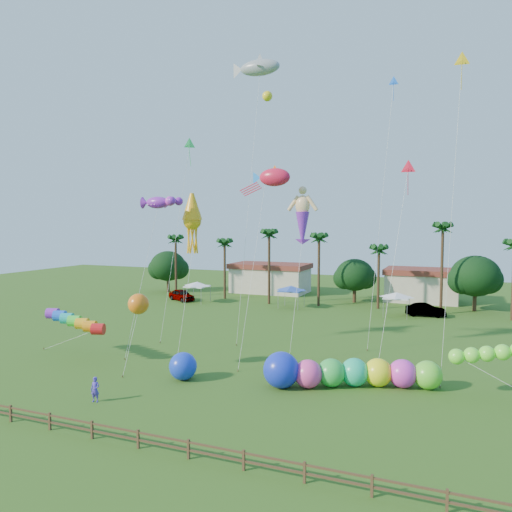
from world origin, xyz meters
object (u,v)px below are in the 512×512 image
at_px(spectator_a, 95,389).
at_px(spectator_b, 431,376).
at_px(car_a, 182,295).
at_px(car_b, 426,310).
at_px(blue_ball, 183,366).
at_px(caterpillar_inflatable, 345,372).

xyz_separation_m(spectator_a, spectator_b, (20.09, 11.31, 0.01)).
distance_m(spectator_a, spectator_b, 23.05).
bearing_deg(car_a, car_b, -61.04).
distance_m(spectator_b, blue_ball, 17.90).
relative_size(car_a, caterpillar_inflatable, 0.40).
distance_m(car_a, spectator_a, 41.75).
distance_m(car_b, blue_ball, 36.30).
xyz_separation_m(car_a, blue_ball, (19.47, -32.21, 0.20)).
height_order(car_a, spectator_a, car_a).
distance_m(caterpillar_inflatable, blue_ball, 11.86).
xyz_separation_m(spectator_b, blue_ball, (-17.13, -5.18, 0.20)).
relative_size(car_a, car_b, 1.01).
height_order(car_a, spectator_b, car_a).
xyz_separation_m(car_b, blue_ball, (-14.97, -33.07, 0.23)).
height_order(caterpillar_inflatable, blue_ball, caterpillar_inflatable).
bearing_deg(spectator_b, blue_ball, -141.70).
relative_size(car_a, spectator_b, 2.94).
height_order(spectator_b, blue_ball, blue_ball).
bearing_deg(caterpillar_inflatable, car_a, 114.75).
distance_m(car_a, blue_ball, 37.64).
height_order(car_a, car_b, car_a).
distance_m(car_b, spectator_a, 43.10).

